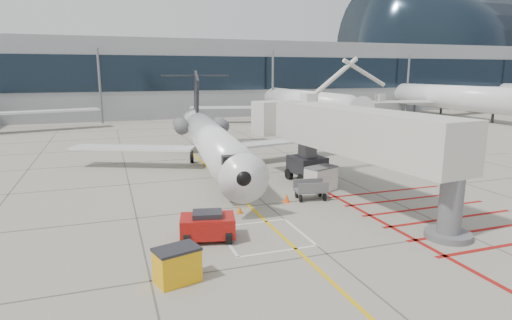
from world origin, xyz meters
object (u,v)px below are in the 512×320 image
object	(u,v)px
regional_jet	(215,125)
spill_bin	(177,265)
pushback_tug	(208,225)
jet_bridge	(363,141)

from	to	relation	value
regional_jet	spill_bin	world-z (taller)	regional_jet
pushback_tug	spill_bin	distance (m)	4.43
jet_bridge	pushback_tug	size ratio (longest dim) A/B	7.43
spill_bin	pushback_tug	bearing A→B (deg)	45.14
pushback_tug	spill_bin	size ratio (longest dim) A/B	1.60
pushback_tug	jet_bridge	bearing A→B (deg)	27.62
regional_jet	jet_bridge	bearing A→B (deg)	-49.37
jet_bridge	spill_bin	world-z (taller)	jet_bridge
regional_jet	jet_bridge	distance (m)	12.35
regional_jet	spill_bin	distance (m)	18.30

